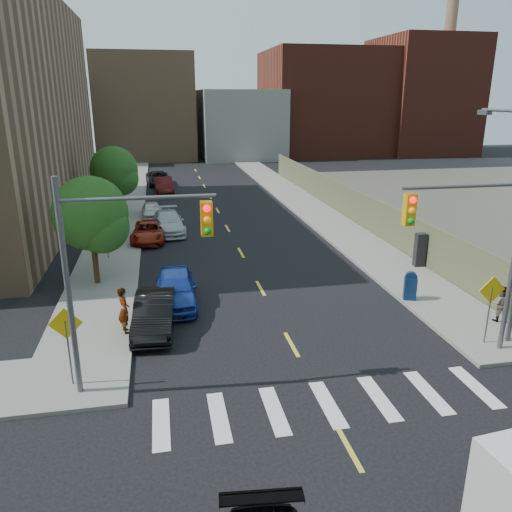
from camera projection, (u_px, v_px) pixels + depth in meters
name	position (u px, v px, depth m)	size (l,w,h in m)	color
ground	(379.00, 503.00, 11.72)	(160.00, 160.00, 0.00)	black
sidewalk_nw	(128.00, 192.00, 49.07)	(3.50, 73.00, 0.15)	gray
sidewalk_ne	(281.00, 187.00, 51.88)	(3.50, 73.00, 0.15)	gray
fence_north	(345.00, 201.00, 39.24)	(0.12, 44.00, 2.50)	#595B40
bg_bldg_west	(32.00, 119.00, 71.30)	(14.00, 18.00, 12.00)	#592319
bg_bldg_midwest	(146.00, 107.00, 75.61)	(14.00, 16.00, 15.00)	#8C6B4C
bg_bldg_center	(239.00, 124.00, 77.05)	(12.00, 16.00, 10.00)	gray
bg_bldg_east	(322.00, 103.00, 80.54)	(18.00, 18.00, 16.00)	#592319
bg_bldg_fareast	(420.00, 97.00, 81.28)	(14.00, 16.00, 18.00)	#592319
smokestack	(446.00, 64.00, 80.47)	(1.80, 1.80, 28.00)	#8C6B4C
signal_nw	(118.00, 258.00, 14.85)	(4.59, 0.30, 7.00)	#59595E
signal_ne	(479.00, 237.00, 17.02)	(4.59, 0.30, 7.00)	#59595E
warn_sign_nw	(67.00, 332.00, 15.76)	(1.06, 0.06, 2.83)	#59595E
warn_sign_ne	(491.00, 298.00, 18.49)	(1.06, 0.06, 2.83)	#59595E
warn_sign_midwest	(106.00, 227.00, 28.38)	(1.06, 0.06, 2.83)	#59595E
tree_west_near	(91.00, 218.00, 24.19)	(3.66, 3.64, 5.52)	#332114
tree_west_far	(114.00, 173.00, 38.21)	(3.66, 3.64, 5.52)	#332114
parked_car_blue	(176.00, 288.00, 22.64)	(1.86, 4.61, 1.57)	#1C3A9B
parked_car_black	(155.00, 313.00, 20.21)	(1.55, 4.45, 1.47)	black
parked_car_red	(149.00, 232.00, 32.72)	(2.11, 4.57, 1.27)	maroon
parked_car_silver	(168.00, 222.00, 34.66)	(2.07, 5.09, 1.48)	#B8BCC1
parked_car_white	(152.00, 210.00, 38.72)	(1.51, 3.76, 1.28)	silver
parked_car_maroon	(164.00, 186.00, 48.57)	(1.67, 4.77, 1.57)	#420D0E
parked_car_grey	(159.00, 178.00, 53.30)	(2.37, 5.15, 1.43)	black
mailbox	(410.00, 286.00, 22.90)	(0.66, 0.58, 1.34)	#0D2650
payphone	(420.00, 250.00, 27.36)	(0.55, 0.45, 1.85)	black
pedestrian_west	(124.00, 310.00, 19.60)	(0.69, 0.45, 1.88)	gray
pedestrian_east	(500.00, 304.00, 20.65)	(0.75, 0.59, 1.55)	gray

